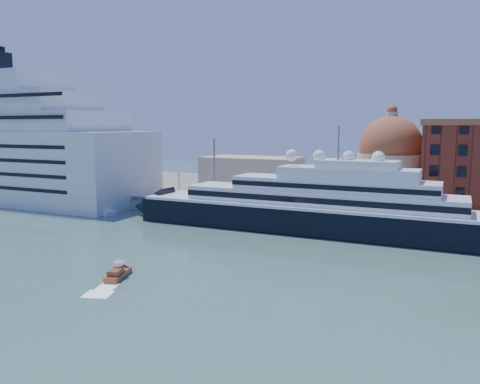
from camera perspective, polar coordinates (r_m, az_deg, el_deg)
The scene contains 9 objects.
ground at distance 89.73m, azimuth -1.77°, elevation -7.17°, with size 400.00×400.00×0.00m, color #375F57.
quay at distance 120.02m, azimuth 5.58°, elevation -2.73°, with size 180.00×10.00×2.50m, color gray.
land at distance 158.82m, azimuth 10.53°, elevation -0.30°, with size 260.00×72.00×2.00m, color slate.
quay_fence at distance 115.53m, azimuth 4.84°, elevation -2.20°, with size 180.00×0.10×1.20m, color slate.
superyacht at distance 106.99m, azimuth 7.08°, elevation -2.14°, with size 92.52×12.83×27.65m.
service_barge at distance 132.61m, azimuth -16.76°, elevation -2.26°, with size 11.27×5.61×2.43m.
water_taxi at distance 76.26m, azimuth -14.67°, elevation -9.61°, with size 3.89×6.67×3.01m.
church at distance 139.47m, azimuth 11.38°, elevation 2.65°, with size 66.00×18.00×25.50m.
lamp_posts at distance 121.95m, azimuth -0.26°, elevation 1.56°, with size 120.80×2.40×18.00m.
Camera 1 is at (39.19, -77.27, 23.36)m, focal length 35.00 mm.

